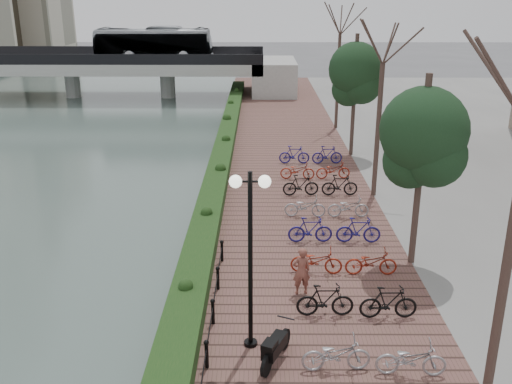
{
  "coord_description": "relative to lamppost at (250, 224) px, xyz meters",
  "views": [
    {
      "loc": [
        2.71,
        -9.01,
        9.35
      ],
      "look_at": [
        2.56,
        12.04,
        2.0
      ],
      "focal_mm": 40.0,
      "sensor_mm": 36.0,
      "label": 1
    }
  ],
  "objects": [
    {
      "name": "pedestrian",
      "position": [
        1.52,
        2.76,
        -2.71
      ],
      "size": [
        0.63,
        0.48,
        1.55
      ],
      "primitive_type": "imported",
      "rotation": [
        0.0,
        0.0,
        3.36
      ],
      "color": "brown",
      "rests_on": "promenade"
    },
    {
      "name": "chain_fence",
      "position": [
        -1.08,
        -1.99,
        -3.13
      ],
      "size": [
        0.1,
        14.1,
        0.7
      ],
      "color": "black",
      "rests_on": "promenade"
    },
    {
      "name": "lamppost",
      "position": [
        0.0,
        0.0,
        0.0
      ],
      "size": [
        1.02,
        0.32,
        4.83
      ],
      "color": "black",
      "rests_on": "promenade"
    },
    {
      "name": "promenade",
      "position": [
        1.52,
        13.51,
        -3.73
      ],
      "size": [
        8.0,
        75.0,
        0.5
      ],
      "primitive_type": "cube",
      "color": "brown",
      "rests_on": "ground"
    },
    {
      "name": "street_trees",
      "position": [
        5.52,
        8.7,
        -0.3
      ],
      "size": [
        3.2,
        37.12,
        6.8
      ],
      "color": "#372720",
      "rests_on": "promenade"
    },
    {
      "name": "bicycle_parking",
      "position": [
        3.02,
        7.81,
        -3.01
      ],
      "size": [
        2.4,
        19.89,
        1.0
      ],
      "color": "#9A9A9F",
      "rests_on": "promenade"
    },
    {
      "name": "motorcycle",
      "position": [
        0.65,
        -0.73,
        -3.01
      ],
      "size": [
        1.04,
        1.58,
        0.95
      ],
      "primitive_type": null,
      "rotation": [
        0.0,
        0.0,
        -0.41
      ],
      "color": "black",
      "rests_on": "promenade"
    },
    {
      "name": "hedge",
      "position": [
        -1.88,
        16.01,
        -3.18
      ],
      "size": [
        1.1,
        56.0,
        0.6
      ],
      "primitive_type": "cube",
      "color": "#123313",
      "rests_on": "promenade"
    },
    {
      "name": "bridge",
      "position": [
        -15.84,
        41.01,
        -0.61
      ],
      "size": [
        36.0,
        10.77,
        6.5
      ],
      "color": "#A1A19C",
      "rests_on": "ground"
    }
  ]
}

